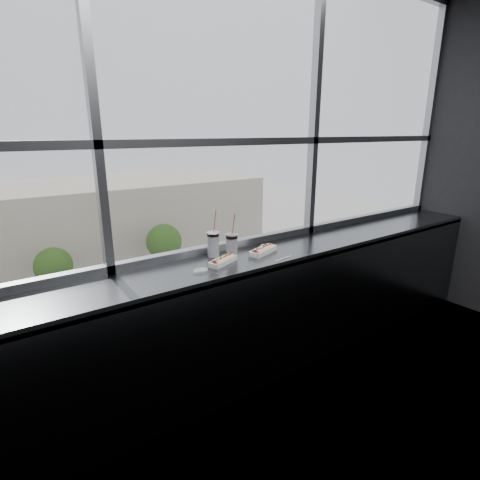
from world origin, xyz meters
TOP-DOWN VIEW (x-y plane):
  - floor at (0.00, 0.00)m, footprint 6.00×6.00m
  - wall_back_lower at (0.00, 1.50)m, footprint 6.00×0.00m
  - window_glass at (0.00, 1.52)m, footprint 6.00×0.00m
  - window_mullions at (0.00, 1.50)m, footprint 6.00×0.08m
  - counter at (0.00, 1.23)m, footprint 6.00×0.55m
  - counter_fascia at (0.00, 0.97)m, footprint 6.00×0.04m
  - hotdog_tray_left at (-0.23, 1.19)m, footprint 0.28×0.18m
  - hotdog_tray_right at (0.18, 1.21)m, footprint 0.31×0.18m
  - soda_cup_left at (-0.20, 1.39)m, footprint 0.11×0.11m
  - soda_cup_right at (-0.09, 1.28)m, footprint 0.10×0.10m
  - loose_straw at (0.23, 1.01)m, footprint 0.19×0.03m
  - wrapper at (-0.46, 1.13)m, footprint 0.11×0.08m
  - plaza_ground at (0.00, 45.00)m, footprint 120.00×120.00m
  - street_asphalt at (0.00, 21.50)m, footprint 80.00×10.00m
  - far_sidewalk at (0.00, 29.50)m, footprint 80.00×6.00m
  - far_building at (0.00, 39.50)m, footprint 50.00×14.00m
  - car_near_c at (1.31, 17.50)m, footprint 2.94×6.65m
  - car_far_b at (3.23, 25.50)m, footprint 3.24×6.18m
  - car_near_d at (5.60, 17.50)m, footprint 2.93×6.68m
  - car_far_c at (12.21, 25.50)m, footprint 3.43×6.72m
  - car_near_e at (13.34, 17.50)m, footprint 3.64×7.22m
  - pedestrian_c at (5.06, 30.13)m, footprint 0.62×0.83m
  - pedestrian_d at (8.29, 29.23)m, footprint 0.88×0.66m
  - pedestrian_b at (-1.40, 30.68)m, footprint 0.62×0.82m
  - tree_center at (2.04, 29.50)m, footprint 2.87×2.87m
  - tree_right at (11.26, 29.50)m, footprint 3.23×3.23m

SIDE VIEW (x-z plane):
  - plaza_ground at x=0.00m, z-range -11.00..-11.00m
  - far_sidewalk at x=0.00m, z-range -11.00..-10.96m
  - street_asphalt at x=0.00m, z-range -11.00..-10.94m
  - pedestrian_b at x=-1.40m, z-range -10.96..-9.11m
  - pedestrian_c at x=5.06m, z-range -10.96..-9.10m
  - pedestrian_d at x=8.29m, z-range -10.96..-8.99m
  - car_far_b at x=3.23m, z-range -10.94..-8.97m
  - car_far_c at x=12.21m, z-range -10.94..-8.79m
  - car_near_c at x=1.31m, z-range -10.94..-8.75m
  - car_near_d at x=5.60m, z-range -10.94..-8.74m
  - car_near_e at x=13.34m, z-range -10.94..-8.63m
  - tree_center at x=2.04m, z-range -10.20..-5.71m
  - tree_right at x=11.26m, z-range -10.10..-5.05m
  - far_building at x=0.00m, z-range -11.00..-3.00m
  - floor at x=0.00m, z-range 0.00..0.00m
  - wall_back_lower at x=0.00m, z-range -2.45..3.55m
  - counter_fascia at x=0.00m, z-range 0.03..1.07m
  - counter at x=0.00m, z-range 1.04..1.10m
  - loose_straw at x=0.23m, z-range 1.10..1.11m
  - wrapper at x=-0.46m, z-range 1.10..1.13m
  - hotdog_tray_left at x=-0.23m, z-range 1.09..1.16m
  - hotdog_tray_right at x=0.18m, z-range 1.09..1.17m
  - soda_cup_right at x=-0.09m, z-range 1.02..1.39m
  - soda_cup_left at x=-0.20m, z-range 1.02..1.41m
  - window_glass at x=0.00m, z-range -0.70..5.30m
  - window_mullions at x=0.00m, z-range 1.10..3.50m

